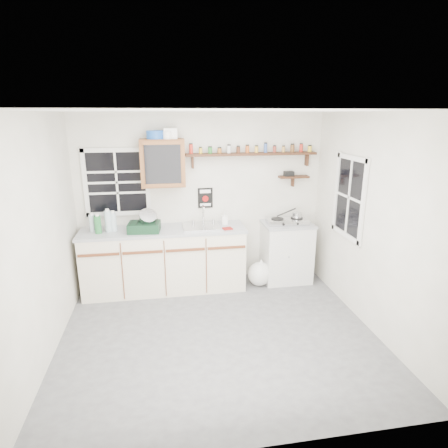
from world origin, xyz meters
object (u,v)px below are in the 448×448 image
(right_cabinet, at_px, (286,252))
(spice_shelf, at_px, (252,153))
(hotplate, at_px, (287,221))
(dish_rack, at_px, (145,224))
(upper_cabinet, at_px, (163,163))
(main_cabinet, at_px, (165,259))

(right_cabinet, relative_size, spice_shelf, 0.48)
(hotplate, bearing_deg, spice_shelf, 162.05)
(right_cabinet, bearing_deg, hotplate, -131.39)
(dish_rack, bearing_deg, hotplate, 7.86)
(right_cabinet, xyz_separation_m, upper_cabinet, (-1.80, 0.12, 1.37))
(main_cabinet, height_order, dish_rack, dish_rack)
(spice_shelf, bearing_deg, hotplate, -22.16)
(upper_cabinet, relative_size, dish_rack, 1.44)
(upper_cabinet, bearing_deg, hotplate, -4.44)
(main_cabinet, relative_size, dish_rack, 5.11)
(right_cabinet, height_order, hotplate, hotplate)
(upper_cabinet, xyz_separation_m, dish_rack, (-0.27, -0.22, -0.80))
(right_cabinet, distance_m, dish_rack, 2.15)
(right_cabinet, xyz_separation_m, spice_shelf, (-0.53, 0.19, 1.48))
(right_cabinet, xyz_separation_m, hotplate, (-0.02, -0.02, 0.49))
(right_cabinet, bearing_deg, spice_shelf, 160.42)
(right_cabinet, bearing_deg, upper_cabinet, 176.24)
(upper_cabinet, height_order, hotplate, upper_cabinet)
(upper_cabinet, height_order, spice_shelf, upper_cabinet)
(upper_cabinet, xyz_separation_m, spice_shelf, (1.27, 0.07, 0.11))
(main_cabinet, relative_size, spice_shelf, 1.21)
(upper_cabinet, relative_size, spice_shelf, 0.34)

